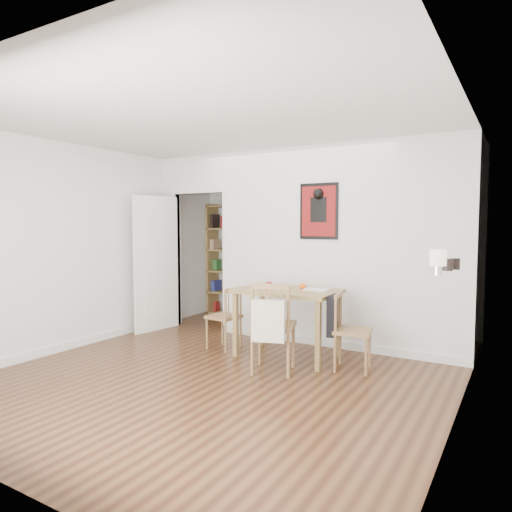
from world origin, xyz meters
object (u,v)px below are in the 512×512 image
Objects in this scene: chair_left at (224,317)px; mantel_lamp at (438,259)px; chair_right at (351,330)px; chair_front at (273,326)px; red_glass at (269,285)px; dining_table at (287,297)px; ceramic_jar_b at (455,264)px; notebook at (317,290)px; fireplace at (452,332)px; ceramic_jar_a at (448,265)px; orange_fruit at (303,286)px; bookshelf at (230,261)px.

chair_left is 3.68× the size of mantel_lamp.
chair_front is (-0.69, -0.50, 0.06)m from chair_right.
red_glass is (-0.35, 0.54, 0.36)m from chair_front.
ceramic_jar_b reaches higher than dining_table.
chair_right is 1.30m from ceramic_jar_b.
ceramic_jar_b is (1.86, -0.19, 0.50)m from dining_table.
ceramic_jar_b reaches higher than chair_front.
notebook is at bearing 17.24° from red_glass.
chair_front is at bearing -27.49° from chair_left.
dining_table is 0.87m from chair_right.
fireplace is at bearing -10.40° from red_glass.
chair_right is (0.82, -0.10, -0.28)m from dining_table.
ceramic_jar_a is (2.03, -0.29, 0.36)m from red_glass.
orange_fruit is at bearing 170.11° from ceramic_jar_b.
red_glass is at bearing 176.34° from ceramic_jar_b.
chair_front is at bearing -47.63° from bookshelf.
chair_right is 7.62× the size of ceramic_jar_a.
orange_fruit is at bearing 151.91° from mantel_lamp.
ceramic_jar_b reaches higher than red_glass.
notebook is at bearing 168.76° from ceramic_jar_b.
fireplace is at bearing -19.73° from notebook.
chair_right is 0.44× the size of bookshelf.
ceramic_jar_a reaches higher than fireplace.
chair_front reaches higher than orange_fruit.
dining_table is at bearing 169.16° from ceramic_jar_a.
dining_table is at bearing -40.76° from bookshelf.
red_glass is 0.76× the size of ceramic_jar_a.
ceramic_jar_a is 0.16m from ceramic_jar_b.
orange_fruit is (1.02, 0.18, 0.45)m from chair_left.
orange_fruit is 0.69× the size of ceramic_jar_b.
fireplace is 0.61m from ceramic_jar_a.
chair_front is 3.47× the size of notebook.
chair_left is at bearing -178.41° from red_glass.
orange_fruit is at bearing 163.32° from chair_right.
red_glass is at bearing 177.99° from chair_right.
chair_front is 4.56× the size of mantel_lamp.
chair_left is 7.19× the size of ceramic_jar_a.
chair_front is 0.51× the size of bookshelf.
orange_fruit is (0.15, 0.11, 0.13)m from dining_table.
ceramic_jar_b is (3.79, -1.86, 0.26)m from bookshelf.
orange_fruit is at bearing 10.22° from chair_left.
chair_right is 2.97× the size of notebook.
notebook is at bearing 1.63° from orange_fruit.
red_glass is at bearing -45.16° from bookshelf.
chair_front is 13.38× the size of orange_fruit.
chair_left is 2.82m from ceramic_jar_a.
ceramic_jar_a is at bearing -15.24° from orange_fruit.
bookshelf is 6.82× the size of notebook.
dining_table is at bearing 5.08° from chair_left.
chair_left is 2.80× the size of notebook.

